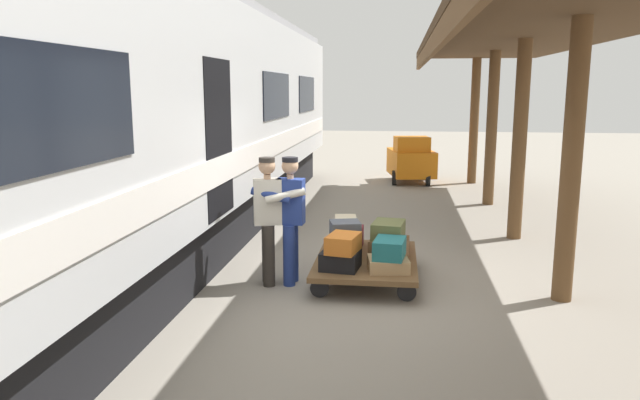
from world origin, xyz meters
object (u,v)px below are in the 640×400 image
object	(u,v)px
suitcase_maroon_trunk	(390,242)
porter_in_overalls	(289,216)
suitcase_yellow_case	(344,247)
suitcase_orange_carryall	(343,243)
suitcase_olive_duffel	(388,230)
suitcase_cream_canvas	(346,222)
baggage_tug	(411,160)
suitcase_slate_roller	(345,229)
suitcase_black_hardshell	(340,260)
suitcase_tan_vintage	(388,264)
suitcase_burgundy_valise	(348,237)
porter_by_door	(269,216)
train_car	(108,129)
luggage_cart	(366,261)
suitcase_brown_leather	(389,249)
suitcase_teal_softside	(390,248)

from	to	relation	value
suitcase_maroon_trunk	porter_in_overalls	xyz separation A→B (m)	(1.32, 0.83, 0.53)
suitcase_yellow_case	suitcase_orange_carryall	world-z (taller)	suitcase_orange_carryall
suitcase_orange_carryall	suitcase_olive_duffel	size ratio (longest dim) A/B	0.94
suitcase_cream_canvas	baggage_tug	xyz separation A→B (m)	(-1.10, -8.27, -0.04)
suitcase_maroon_trunk	suitcase_slate_roller	bearing A→B (deg)	42.24
suitcase_olive_duffel	baggage_tug	world-z (taller)	baggage_tug
suitcase_black_hardshell	suitcase_tan_vintage	distance (m)	0.61
suitcase_black_hardshell	suitcase_burgundy_valise	size ratio (longest dim) A/B	1.02
porter_in_overalls	baggage_tug	bearing A→B (deg)	-101.11
baggage_tug	porter_by_door	bearing A→B (deg)	77.43
suitcase_yellow_case	suitcase_maroon_trunk	world-z (taller)	suitcase_yellow_case
train_car	porter_in_overalls	xyz separation A→B (m)	(-2.35, -0.21, -1.14)
luggage_cart	suitcase_brown_leather	distance (m)	0.36
suitcase_burgundy_valise	suitcase_maroon_trunk	bearing A→B (deg)	180.00
suitcase_brown_leather	suitcase_slate_roller	distance (m)	0.65
suitcase_maroon_trunk	suitcase_orange_carryall	size ratio (longest dim) A/B	1.00
suitcase_yellow_case	suitcase_olive_duffel	bearing A→B (deg)	-176.51
suitcase_teal_softside	suitcase_olive_duffel	distance (m)	0.56
suitcase_burgundy_valise	baggage_tug	bearing A→B (deg)	-97.40
suitcase_cream_canvas	porter_by_door	bearing A→B (deg)	43.10
suitcase_maroon_trunk	porter_by_door	distance (m)	1.88
suitcase_black_hardshell	suitcase_maroon_trunk	distance (m)	1.25
train_car	suitcase_brown_leather	size ratio (longest dim) A/B	41.18
suitcase_tan_vintage	suitcase_orange_carryall	bearing A→B (deg)	3.60
porter_by_door	suitcase_teal_softside	bearing A→B (deg)	173.88
suitcase_cream_canvas	suitcase_teal_softside	size ratio (longest dim) A/B	1.01
suitcase_black_hardshell	suitcase_brown_leather	distance (m)	0.82
suitcase_cream_canvas	suitcase_orange_carryall	size ratio (longest dim) A/B	1.03
suitcase_tan_vintage	suitcase_olive_duffel	bearing A→B (deg)	-88.54
suitcase_yellow_case	porter_by_door	distance (m)	1.13
suitcase_tan_vintage	suitcase_slate_roller	distance (m)	0.87
luggage_cart	suitcase_black_hardshell	size ratio (longest dim) A/B	4.23
porter_by_door	suitcase_brown_leather	bearing A→B (deg)	-167.83
suitcase_black_hardshell	porter_by_door	distance (m)	1.11
suitcase_teal_softside	suitcase_slate_roller	bearing A→B (deg)	-39.88
suitcase_brown_leather	baggage_tug	xyz separation A→B (m)	(-0.46, -8.81, 0.18)
train_car	suitcase_black_hardshell	distance (m)	3.47
train_car	suitcase_slate_roller	xyz separation A→B (m)	(-3.07, -0.50, -1.36)
suitcase_maroon_trunk	suitcase_olive_duffel	world-z (taller)	suitcase_olive_duffel
suitcase_slate_roller	luggage_cart	bearing A→B (deg)	179.90
suitcase_black_hardshell	suitcase_slate_roller	world-z (taller)	suitcase_slate_roller
train_car	suitcase_cream_canvas	size ratio (longest dim) A/B	41.24
suitcase_brown_leather	luggage_cart	bearing A→B (deg)	0.00
luggage_cart	suitcase_black_hardshell	bearing A→B (deg)	60.75
train_car	suitcase_burgundy_valise	distance (m)	3.61
suitcase_burgundy_valise	suitcase_olive_duffel	world-z (taller)	suitcase_olive_duffel
suitcase_olive_duffel	porter_by_door	bearing A→B (deg)	13.55
luggage_cart	suitcase_black_hardshell	distance (m)	0.64
suitcase_burgundy_valise	suitcase_cream_canvas	distance (m)	0.22
suitcase_burgundy_valise	porter_in_overalls	xyz separation A→B (m)	(0.71, 0.83, 0.47)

